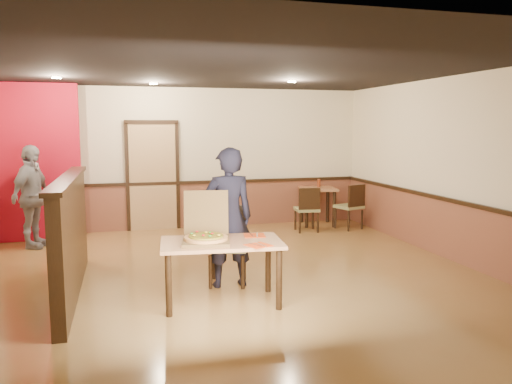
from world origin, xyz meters
TOP-DOWN VIEW (x-y plane):
  - floor at (0.00, 0.00)m, footprint 7.00×7.00m
  - ceiling at (0.00, 0.00)m, footprint 7.00×7.00m
  - wall_back at (0.00, 3.50)m, footprint 7.00×0.00m
  - wall_right at (3.50, 0.00)m, footprint 0.00×7.00m
  - wainscot_back at (0.00, 3.47)m, footprint 7.00×0.04m
  - chair_rail_back at (0.00, 3.45)m, footprint 7.00×0.06m
  - wainscot_right at (3.47, 0.00)m, footprint 0.04×7.00m
  - chair_rail_right at (3.45, 0.00)m, footprint 0.06×7.00m
  - back_door at (-0.80, 3.46)m, footprint 0.90×0.06m
  - booth_partition at (-2.00, -0.20)m, footprint 0.20×3.10m
  - red_accent_panel at (-2.90, 3.00)m, footprint 1.60×0.20m
  - spot_a at (-2.30, 1.80)m, footprint 0.14×0.14m
  - spot_b at (-0.80, 2.50)m, footprint 0.14×0.14m
  - spot_c at (1.40, 1.50)m, footprint 0.14×0.14m
  - main_table at (-0.30, -1.02)m, footprint 1.44×0.90m
  - diner_chair at (-0.07, -0.26)m, footprint 0.61×0.61m
  - side_chair_left at (2.07, 2.44)m, footprint 0.47×0.47m
  - side_chair_right at (3.00, 2.44)m, footprint 0.57×0.57m
  - side_table at (2.52, 3.05)m, footprint 0.84×0.84m
  - diner at (-0.10, -0.41)m, footprint 0.66×0.45m
  - passerby at (-2.85, 2.44)m, footprint 0.77×1.10m
  - pizza_box at (-0.48, -1.00)m, footprint 0.62×0.70m
  - pizza at (-0.48, -1.06)m, footprint 0.49×0.49m
  - napkin_near at (0.05, -1.34)m, footprint 0.32×0.32m
  - napkin_far at (0.14, -0.84)m, footprint 0.28×0.28m
  - condiment at (2.60, 3.19)m, footprint 0.07×0.07m

SIDE VIEW (x-z plane):
  - floor at x=0.00m, z-range 0.00..0.00m
  - wainscot_back at x=0.00m, z-range 0.00..0.90m
  - wainscot_right at x=3.47m, z-range 0.00..0.90m
  - side_chair_left at x=2.07m, z-range 0.04..0.92m
  - side_chair_right at x=3.00m, z-range 0.04..0.95m
  - diner_chair at x=-0.07m, z-range 0.05..1.05m
  - side_table at x=2.52m, z-range 0.21..0.99m
  - main_table at x=-0.30m, z-range 0.26..0.99m
  - booth_partition at x=-2.00m, z-range 0.01..1.46m
  - napkin_near at x=0.05m, z-range 0.73..0.75m
  - napkin_far at x=0.14m, z-range 0.73..0.75m
  - pizza at x=-0.48m, z-range 0.77..0.81m
  - pizza_box at x=-0.48m, z-range 0.53..1.08m
  - condiment at x=2.60m, z-range 0.78..0.94m
  - passerby at x=-2.85m, z-range 0.00..1.74m
  - diner at x=-0.10m, z-range 0.00..1.78m
  - chair_rail_back at x=0.00m, z-range 0.89..0.95m
  - chair_rail_right at x=3.45m, z-range 0.89..0.95m
  - back_door at x=-0.80m, z-range 0.00..2.10m
  - red_accent_panel at x=-2.90m, z-range 0.01..2.79m
  - wall_back at x=0.00m, z-range -2.10..4.90m
  - wall_right at x=3.50m, z-range -2.10..4.90m
  - spot_a at x=-2.30m, z-range 2.77..2.79m
  - spot_b at x=-0.80m, z-range 2.77..2.79m
  - spot_c at x=1.40m, z-range 2.77..2.79m
  - ceiling at x=0.00m, z-range 2.80..2.80m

